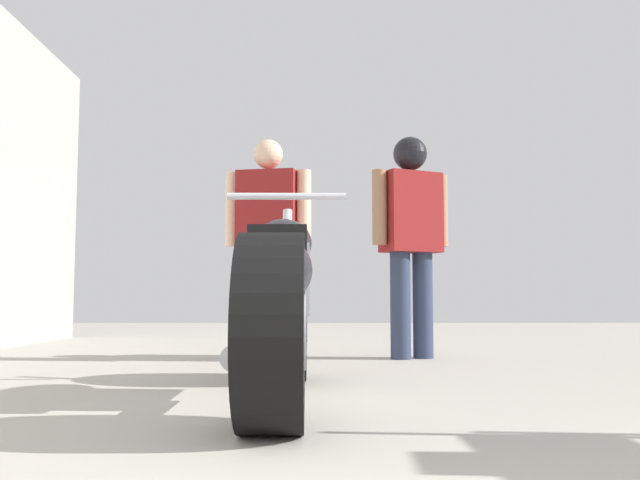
# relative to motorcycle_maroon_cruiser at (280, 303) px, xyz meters

# --- Properties ---
(ground_plane) EXTENTS (18.46, 18.46, 0.00)m
(ground_plane) POSITION_rel_motorcycle_maroon_cruiser_xyz_m (0.43, 1.02, -0.44)
(ground_plane) COLOR #A8A399
(motorcycle_maroon_cruiser) EXTENTS (0.66, 2.23, 1.04)m
(motorcycle_maroon_cruiser) POSITION_rel_motorcycle_maroon_cruiser_xyz_m (0.00, 0.00, 0.00)
(motorcycle_maroon_cruiser) COLOR black
(motorcycle_maroon_cruiser) RESTS_ON ground_plane
(mechanic_in_blue) EXTENTS (0.67, 0.32, 1.65)m
(mechanic_in_blue) POSITION_rel_motorcycle_maroon_cruiser_xyz_m (-0.19, 2.07, 0.50)
(mechanic_in_blue) COLOR #4C4C4C
(mechanic_in_blue) RESTS_ON ground_plane
(mechanic_with_helmet) EXTENTS (0.66, 0.41, 1.72)m
(mechanic_with_helmet) POSITION_rel_motorcycle_maroon_cruiser_xyz_m (0.91, 2.26, 0.59)
(mechanic_with_helmet) COLOR #2D3851
(mechanic_with_helmet) RESTS_ON ground_plane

